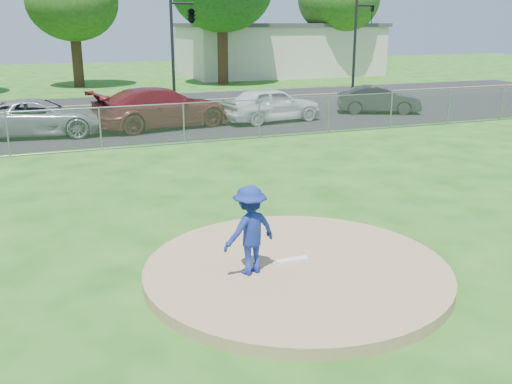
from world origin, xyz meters
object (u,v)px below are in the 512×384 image
(parked_car_charcoal, at_px, (379,100))
(parked_car_pearl, at_px, (272,104))
(traffic_signal_right, at_px, (358,40))
(pitcher, at_px, (250,230))
(commercial_building, at_px, (279,49))
(parked_car_darkred, at_px, (162,108))
(traffic_signal_center, at_px, (189,17))
(parked_car_gray, at_px, (40,117))

(parked_car_charcoal, bearing_deg, parked_car_pearl, 119.11)
(traffic_signal_right, relative_size, parked_car_charcoal, 1.39)
(pitcher, distance_m, parked_car_pearl, 16.80)
(commercial_building, bearing_deg, traffic_signal_right, -96.29)
(commercial_building, height_order, pitcher, commercial_building)
(parked_car_darkred, bearing_deg, pitcher, 162.26)
(commercial_building, distance_m, parked_car_pearl, 24.80)
(parked_car_darkred, distance_m, parked_car_pearl, 4.98)
(parked_car_charcoal, bearing_deg, traffic_signal_center, 76.59)
(commercial_building, bearing_deg, traffic_signal_center, -126.94)
(commercial_building, bearing_deg, pitcher, -113.96)
(parked_car_darkred, bearing_deg, parked_car_pearl, -103.45)
(parked_car_gray, distance_m, parked_car_pearl, 9.86)
(pitcher, xyz_separation_m, parked_car_charcoal, (12.76, 15.86, -0.30))
(parked_car_darkred, bearing_deg, parked_car_charcoal, -99.52)
(parked_car_charcoal, bearing_deg, parked_car_darkred, 115.84)
(pitcher, relative_size, parked_car_charcoal, 0.38)
(traffic_signal_center, xyz_separation_m, parked_car_charcoal, (7.91, -6.12, -3.94))
(traffic_signal_center, relative_size, traffic_signal_right, 1.00)
(traffic_signal_center, relative_size, parked_car_gray, 1.07)
(commercial_building, relative_size, parked_car_charcoal, 4.08)
(traffic_signal_right, xyz_separation_m, parked_car_darkred, (-13.28, -6.41, -2.50))
(parked_car_darkred, bearing_deg, traffic_signal_center, -36.23)
(commercial_building, height_order, traffic_signal_right, traffic_signal_right)
(pitcher, xyz_separation_m, parked_car_pearl, (6.81, 15.36, -0.18))
(parked_car_darkred, relative_size, parked_car_charcoal, 1.47)
(traffic_signal_right, distance_m, parked_car_darkred, 14.96)
(traffic_signal_right, distance_m, pitcher, 26.78)
(parked_car_gray, bearing_deg, traffic_signal_right, -62.06)
(parked_car_gray, bearing_deg, commercial_building, -33.16)
(traffic_signal_right, relative_size, parked_car_pearl, 1.23)
(traffic_signal_right, distance_m, parked_car_gray, 19.44)
(parked_car_gray, height_order, parked_car_darkred, parked_car_darkred)
(traffic_signal_right, bearing_deg, parked_car_darkred, -154.24)
(traffic_signal_right, distance_m, parked_car_pearl, 10.93)
(pitcher, height_order, parked_car_gray, pitcher)
(parked_car_gray, relative_size, parked_car_darkred, 0.88)
(commercial_building, xyz_separation_m, traffic_signal_right, (-1.76, -16.00, 1.20))
(parked_car_gray, xyz_separation_m, parked_car_charcoal, (15.80, 0.30, -0.06))
(traffic_signal_center, bearing_deg, pitcher, -102.43)
(traffic_signal_right, relative_size, pitcher, 3.63)
(parked_car_darkred, height_order, parked_car_charcoal, parked_car_darkred)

